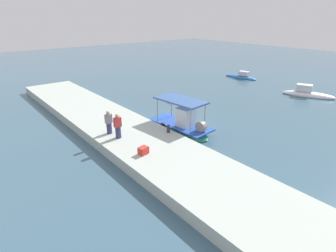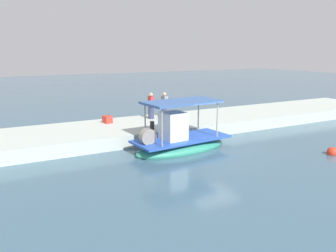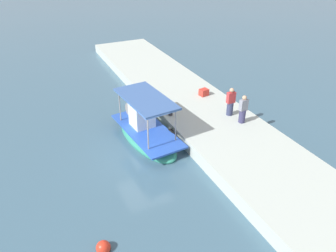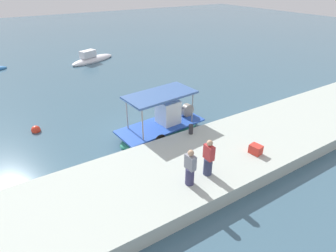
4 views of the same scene
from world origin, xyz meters
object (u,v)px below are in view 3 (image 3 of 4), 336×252
fisherman_near_bollard (230,103)px  marker_buoy (103,248)px  fisherman_by_crate (243,110)px  main_fishing_boat (146,131)px  mooring_bollard (171,111)px  cargo_crate (204,92)px

fisherman_near_bollard → marker_buoy: bearing=121.2°
fisherman_near_bollard → fisherman_by_crate: size_ratio=1.03×
main_fishing_boat → marker_buoy: bearing=146.1°
main_fishing_boat → mooring_bollard: (0.72, -1.84, 0.51)m
mooring_bollard → marker_buoy: 9.32m
mooring_bollard → marker_buoy: (-7.02, 6.07, -0.87)m
marker_buoy → cargo_crate: bearing=-47.2°
cargo_crate → fisherman_near_bollard: bearing=179.9°
fisherman_near_bollard → cargo_crate: fisherman_near_bollard is taller
main_fishing_boat → fisherman_near_bollard: (-0.70, -5.00, 1.01)m
mooring_bollard → marker_buoy: mooring_bollard is taller
main_fishing_boat → fisherman_by_crate: bearing=-108.7°
marker_buoy → main_fishing_boat: bearing=-33.9°
cargo_crate → marker_buoy: bearing=132.8°
fisherman_by_crate → mooring_bollard: bearing=53.1°
main_fishing_boat → cargo_crate: (2.25, -5.00, 0.46)m
fisherman_by_crate → marker_buoy: 10.48m
cargo_crate → main_fishing_boat: bearing=114.3°
fisherman_near_bollard → cargo_crate: bearing=-0.1°
main_fishing_boat → marker_buoy: (-6.30, 4.23, -0.36)m
main_fishing_boat → mooring_bollard: main_fishing_boat is taller
mooring_bollard → cargo_crate: bearing=-64.2°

